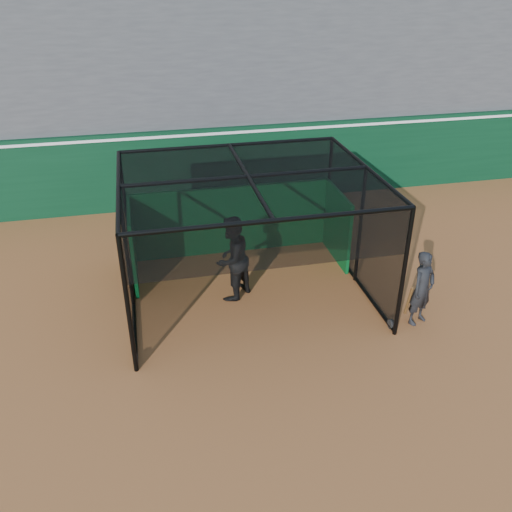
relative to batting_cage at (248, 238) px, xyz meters
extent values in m
plane|color=#96562B|center=(-0.38, -2.75, -1.48)|extent=(120.00, 120.00, 0.00)
cube|color=#09331B|center=(-0.38, 5.75, -0.23)|extent=(50.00, 0.45, 2.50)
cube|color=white|center=(-0.38, 5.75, 0.87)|extent=(50.00, 0.50, 0.08)
cube|color=#4C4C4F|center=(-0.38, 9.62, 2.39)|extent=(50.00, 7.85, 7.75)
cube|color=#074D1E|center=(0.00, 2.17, -0.53)|extent=(5.36, 0.10, 1.90)
cylinder|color=black|center=(-2.74, -2.12, -1.37)|extent=(0.08, 0.22, 0.22)
cylinder|color=black|center=(2.74, -2.12, -1.37)|extent=(0.08, 0.22, 0.22)
cylinder|color=black|center=(-2.74, 2.09, -1.37)|extent=(0.08, 0.22, 0.22)
cylinder|color=black|center=(2.74, 2.09, -1.37)|extent=(0.08, 0.22, 0.22)
imported|color=black|center=(-0.41, -0.10, -0.45)|extent=(1.27, 1.25, 2.06)
imported|color=black|center=(3.42, -2.00, -0.62)|extent=(0.75, 0.65, 1.73)
cylinder|color=#593819|center=(3.17, -1.95, -0.93)|extent=(0.14, 0.34, 0.87)
camera|label=1|loc=(-2.22, -10.88, 5.63)|focal=38.00mm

